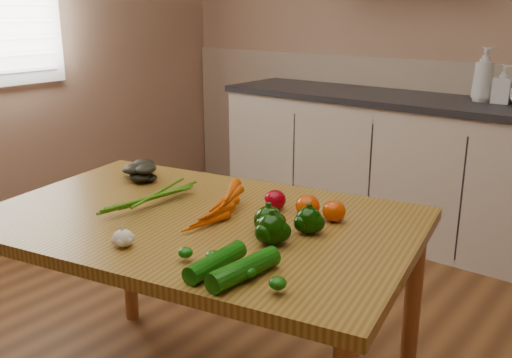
{
  "coord_description": "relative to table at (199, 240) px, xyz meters",
  "views": [
    {
      "loc": [
        1.41,
        -1.16,
        1.43
      ],
      "look_at": [
        0.22,
        0.38,
        0.84
      ],
      "focal_mm": 40.0,
      "sensor_mm": 36.0,
      "label": 1
    }
  ],
  "objects": [
    {
      "name": "leafy_greens",
      "position": [
        -0.46,
        0.18,
        0.14
      ],
      "size": [
        0.2,
        0.18,
        0.1
      ],
      "primitive_type": null,
      "color": "black",
      "rests_on": "table"
    },
    {
      "name": "pepper_a",
      "position": [
        0.28,
        0.02,
        0.13
      ],
      "size": [
        0.09,
        0.09,
        0.09
      ],
      "primitive_type": "sphere",
      "color": "black",
      "rests_on": "table"
    },
    {
      "name": "tomato_a",
      "position": [
        0.16,
        0.21,
        0.12
      ],
      "size": [
        0.08,
        0.08,
        0.07
      ],
      "primitive_type": "ellipsoid",
      "color": "maroon",
      "rests_on": "table"
    },
    {
      "name": "pepper_b",
      "position": [
        0.37,
        0.11,
        0.13
      ],
      "size": [
        0.08,
        0.08,
        0.08
      ],
      "primitive_type": "sphere",
      "color": "black",
      "rests_on": "table"
    },
    {
      "name": "counter_run",
      "position": [
        0.04,
        2.06,
        -0.22
      ],
      "size": [
        2.84,
        0.64,
        1.14
      ],
      "color": "#BFB29F",
      "rests_on": "ground"
    },
    {
      "name": "pepper_c",
      "position": [
        0.33,
        -0.03,
        0.13
      ],
      "size": [
        0.09,
        0.09,
        0.09
      ],
      "primitive_type": "sphere",
      "color": "black",
      "rests_on": "table"
    },
    {
      "name": "soap_bottle_b",
      "position": [
        0.36,
        2.14,
        0.33
      ],
      "size": [
        0.1,
        0.1,
        0.22
      ],
      "primitive_type": "imported",
      "rotation": [
        0.0,
        0.0,
        1.59
      ],
      "color": "silver",
      "rests_on": "counter_run"
    },
    {
      "name": "room",
      "position": [
        -0.17,
        0.05,
        0.57
      ],
      "size": [
        4.04,
        5.04,
        2.64
      ],
      "color": "brown",
      "rests_on": "ground"
    },
    {
      "name": "zucchini_b",
      "position": [
        0.32,
        -0.27,
        0.11
      ],
      "size": [
        0.06,
        0.21,
        0.05
      ],
      "primitive_type": "cylinder",
      "rotation": [
        1.57,
        0.0,
        0.05
      ],
      "color": "#0A4B08",
      "rests_on": "table"
    },
    {
      "name": "tomato_b",
      "position": [
        0.29,
        0.22,
        0.12
      ],
      "size": [
        0.08,
        0.08,
        0.07
      ],
      "primitive_type": "ellipsoid",
      "color": "#CA3F05",
      "rests_on": "table"
    },
    {
      "name": "zucchini_a",
      "position": [
        0.41,
        -0.26,
        0.11
      ],
      "size": [
        0.07,
        0.23,
        0.06
      ],
      "primitive_type": "cylinder",
      "rotation": [
        1.57,
        0.0,
        -0.08
      ],
      "color": "#0A4B08",
      "rests_on": "table"
    },
    {
      "name": "table",
      "position": [
        0.0,
        0.0,
        0.0
      ],
      "size": [
        1.57,
        1.17,
        0.76
      ],
      "rotation": [
        0.0,
        0.0,
        0.19
      ],
      "color": "olive",
      "rests_on": "ground"
    },
    {
      "name": "soap_bottle_a",
      "position": [
        0.25,
        2.14,
        0.38
      ],
      "size": [
        0.16,
        0.15,
        0.31
      ],
      "primitive_type": "imported",
      "rotation": [
        0.0,
        0.0,
        1.93
      ],
      "color": "silver",
      "rests_on": "counter_run"
    },
    {
      "name": "garlic_bulb",
      "position": [
        -0.0,
        -0.31,
        0.11
      ],
      "size": [
        0.06,
        0.06,
        0.05
      ],
      "primitive_type": "ellipsoid",
      "color": "silver",
      "rests_on": "table"
    },
    {
      "name": "carrot_bunch",
      "position": [
        -0.02,
        0.02,
        0.12
      ],
      "size": [
        0.3,
        0.25,
        0.07
      ],
      "primitive_type": null,
      "rotation": [
        0.0,
        0.0,
        0.19
      ],
      "color": "#CC4E04",
      "rests_on": "table"
    },
    {
      "name": "tomato_c",
      "position": [
        0.38,
        0.24,
        0.12
      ],
      "size": [
        0.08,
        0.08,
        0.07
      ],
      "primitive_type": "ellipsoid",
      "color": "#CA3F05",
      "rests_on": "table"
    }
  ]
}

